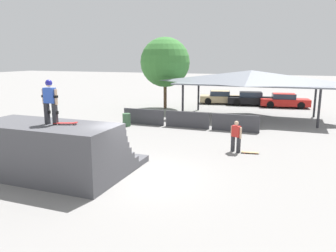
# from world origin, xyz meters

# --- Properties ---
(ground_plane) EXTENTS (160.00, 160.00, 0.00)m
(ground_plane) POSITION_xyz_m (0.00, 0.00, 0.00)
(ground_plane) COLOR gray
(quarter_pipe_ramp) EXTENTS (5.41, 4.34, 2.08)m
(quarter_pipe_ramp) POSITION_xyz_m (-3.11, -0.85, 0.92)
(quarter_pipe_ramp) COLOR #4C4C51
(quarter_pipe_ramp) RESTS_ON ground
(skater_on_deck) EXTENTS (0.69, 0.24, 1.62)m
(skater_on_deck) POSITION_xyz_m (-2.83, -1.21, 3.01)
(skater_on_deck) COLOR #2D2D33
(skater_on_deck) RESTS_ON quarter_pipe_ramp
(skateboard_on_deck) EXTENTS (0.87, 0.49, 0.09)m
(skateboard_on_deck) POSITION_xyz_m (-2.29, -1.08, 2.14)
(skateboard_on_deck) COLOR silver
(skateboard_on_deck) RESTS_ON quarter_pipe_ramp
(bystander_walking) EXTENTS (0.59, 0.37, 1.53)m
(bystander_walking) POSITION_xyz_m (2.94, 4.74, 0.85)
(bystander_walking) COLOR #2D2D33
(bystander_walking) RESTS_ON ground
(skateboard_on_ground) EXTENTS (0.84, 0.32, 0.09)m
(skateboard_on_ground) POSITION_xyz_m (3.60, 4.71, 0.06)
(skateboard_on_ground) COLOR red
(skateboard_on_ground) RESTS_ON ground
(barrier_fence) EXTENTS (9.11, 0.12, 1.05)m
(barrier_fence) POSITION_xyz_m (-0.92, 9.25, 0.53)
(barrier_fence) COLOR #3D3D42
(barrier_fence) RESTS_ON ground
(pavilion_shelter) EXTENTS (10.81, 5.09, 3.55)m
(pavilion_shelter) POSITION_xyz_m (2.41, 14.34, 3.03)
(pavilion_shelter) COLOR #2D2D33
(pavilion_shelter) RESTS_ON ground
(tree_beside_pavilion) EXTENTS (4.31, 4.31, 6.22)m
(tree_beside_pavilion) POSITION_xyz_m (-5.23, 16.44, 4.06)
(tree_beside_pavilion) COLOR brown
(tree_beside_pavilion) RESTS_ON ground
(trash_bin) EXTENTS (0.52, 0.52, 0.85)m
(trash_bin) POSITION_xyz_m (-4.82, 8.30, 0.42)
(trash_bin) COLOR #385B3D
(trash_bin) RESTS_ON ground
(parked_car_tan) EXTENTS (4.29, 2.51, 1.27)m
(parked_car_tan) POSITION_xyz_m (-1.22, 21.24, 0.60)
(parked_car_tan) COLOR tan
(parked_car_tan) RESTS_ON ground
(parked_car_black) EXTENTS (4.71, 2.36, 1.27)m
(parked_car_black) POSITION_xyz_m (1.76, 21.17, 0.60)
(parked_car_black) COLOR black
(parked_car_black) RESTS_ON ground
(parked_car_red) EXTENTS (4.46, 2.23, 1.27)m
(parked_car_red) POSITION_xyz_m (4.73, 20.81, 0.60)
(parked_car_red) COLOR red
(parked_car_red) RESTS_ON ground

